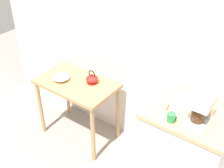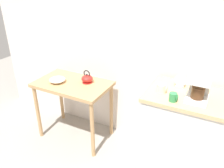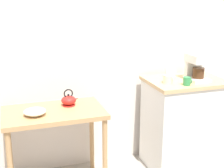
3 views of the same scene
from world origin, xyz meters
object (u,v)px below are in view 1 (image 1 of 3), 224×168
object	(u,v)px
table_clock	(186,98)
mug_small_cream	(164,104)
teakettle	(92,79)
mug_tall_green	(171,117)
bowl_stoneware	(61,77)
coffee_maker	(201,107)

from	to	relation	value
table_clock	mug_small_cream	bearing A→B (deg)	-124.23
mug_small_cream	teakettle	bearing A→B (deg)	170.96
mug_tall_green	table_clock	distance (m)	0.31
mug_tall_green	bowl_stoneware	bearing A→B (deg)	175.12
teakettle	table_clock	world-z (taller)	table_clock
coffee_maker	mug_tall_green	xyz separation A→B (m)	(-0.18, -0.13, -0.10)
mug_small_cream	table_clock	bearing A→B (deg)	55.77
teakettle	coffee_maker	distance (m)	1.26
coffee_maker	table_clock	size ratio (longest dim) A/B	2.08
coffee_maker	mug_tall_green	distance (m)	0.24
coffee_maker	mug_tall_green	bearing A→B (deg)	-143.96
bowl_stoneware	mug_tall_green	distance (m)	1.38
mug_tall_green	mug_small_cream	bearing A→B (deg)	138.10
teakettle	coffee_maker	world-z (taller)	coffee_maker
bowl_stoneware	table_clock	world-z (taller)	table_clock
mug_small_cream	table_clock	xyz separation A→B (m)	(0.13, 0.19, 0.02)
teakettle	coffee_maker	size ratio (longest dim) A/B	0.63
teakettle	table_clock	distance (m)	1.06
bowl_stoneware	mug_tall_green	bearing A→B (deg)	-4.88
coffee_maker	bowl_stoneware	bearing A→B (deg)	-179.51
coffee_maker	table_clock	distance (m)	0.27
coffee_maker	mug_small_cream	world-z (taller)	coffee_maker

